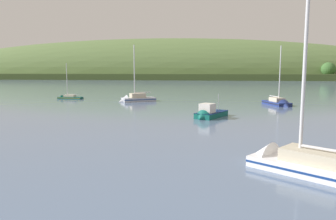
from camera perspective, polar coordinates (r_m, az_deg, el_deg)
far_shoreline_hill at (r=271.82m, az=-2.38°, el=5.78°), size 585.33×131.63×67.73m
sailboat_near_mooring at (r=60.39m, az=19.48°, el=0.94°), size 5.08×7.88×11.95m
sailboat_midwater_white at (r=65.04m, az=-6.11°, el=1.78°), size 7.78×6.75×12.82m
sailboat_far_left at (r=21.73m, az=22.39°, el=-9.67°), size 8.89×7.23×12.64m
sailboat_outer_reach at (r=74.37m, az=-17.80°, el=2.00°), size 6.23×1.97×8.91m
fishing_boat_moored at (r=42.43m, az=7.51°, el=-0.84°), size 4.36×6.65×3.83m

